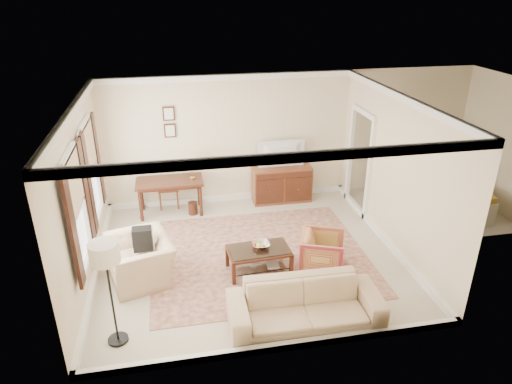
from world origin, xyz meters
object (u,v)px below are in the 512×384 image
object	(u,v)px
tv	(283,146)
striped_armchair	(322,250)
coffee_table	(259,254)
sideboard	(281,184)
sofa	(305,299)
writing_desk	(170,185)
club_armchair	(140,253)

from	to	relation	value
tv	striped_armchair	size ratio (longest dim) A/B	1.35
coffee_table	sideboard	bearing A→B (deg)	68.46
sideboard	sofa	size ratio (longest dim) A/B	0.60
writing_desk	sideboard	bearing A→B (deg)	3.79
writing_desk	tv	xyz separation A→B (m)	(2.53, 0.15, 0.66)
tv	club_armchair	bearing A→B (deg)	39.54
striped_armchair	writing_desk	bearing A→B (deg)	65.31
club_armchair	striped_armchair	bearing A→B (deg)	69.27
sideboard	striped_armchair	bearing A→B (deg)	-89.37
tv	sofa	bearing A→B (deg)	80.78
writing_desk	club_armchair	bearing A→B (deg)	-103.09
writing_desk	tv	world-z (taller)	tv
tv	coffee_table	world-z (taller)	tv
writing_desk	sofa	distance (m)	4.44
coffee_table	striped_armchair	distance (m)	1.12
writing_desk	striped_armchair	xyz separation A→B (m)	(2.56, -2.69, -0.29)
tv	sideboard	bearing A→B (deg)	-90.00
striped_armchair	club_armchair	distance (m)	3.13
writing_desk	coffee_table	distance (m)	2.97
sideboard	coffee_table	world-z (taller)	sideboard
writing_desk	sofa	xyz separation A→B (m)	(1.85, -4.03, -0.23)
sideboard	club_armchair	size ratio (longest dim) A/B	1.18
sideboard	striped_armchair	world-z (taller)	sideboard
striped_armchair	sofa	bearing A→B (deg)	173.81
sideboard	sofa	bearing A→B (deg)	-99.17
striped_armchair	club_armchair	world-z (taller)	club_armchair
tv	striped_armchair	bearing A→B (deg)	90.64
sideboard	tv	world-z (taller)	tv
writing_desk	striped_armchair	size ratio (longest dim) A/B	1.90
writing_desk	sideboard	world-z (taller)	sideboard
tv	sofa	world-z (taller)	tv
coffee_table	striped_armchair	size ratio (longest dim) A/B	1.48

